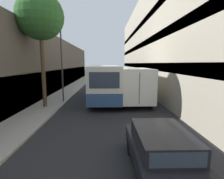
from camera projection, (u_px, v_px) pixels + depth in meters
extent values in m
plane|color=#232326|center=(109.00, 101.00, 15.35)|extent=(150.00, 150.00, 0.00)
cube|color=#9E998E|center=(54.00, 101.00, 15.22)|extent=(2.31, 60.00, 0.12)
cube|color=#51473D|center=(24.00, 65.00, 14.69)|extent=(2.40, 60.00, 6.39)
cube|color=black|center=(34.00, 87.00, 14.99)|extent=(1.08, 60.00, 2.55)
cube|color=#A89E89|center=(174.00, 31.00, 14.60)|extent=(2.40, 60.00, 11.96)
cube|color=#333D47|center=(164.00, 67.00, 15.03)|extent=(1.08, 60.00, 0.70)
cube|color=#333D47|center=(166.00, 35.00, 14.63)|extent=(1.08, 60.00, 0.70)
cube|color=#333D47|center=(167.00, 2.00, 14.24)|extent=(1.08, 60.00, 0.70)
cube|color=black|center=(163.00, 158.00, 5.10)|extent=(1.72, 4.23, 0.61)
cube|color=black|center=(162.00, 139.00, 5.12)|extent=(1.51, 2.32, 0.51)
cube|color=#2D3847|center=(178.00, 160.00, 3.97)|extent=(1.34, 0.03, 0.38)
cylinder|color=black|center=(130.00, 146.00, 6.37)|extent=(0.16, 0.60, 0.60)
cylinder|color=black|center=(173.00, 146.00, 6.41)|extent=(0.16, 0.60, 0.60)
cube|color=silver|center=(105.00, 80.00, 16.13)|extent=(2.40, 9.77, 2.65)
cube|color=#2D4C7A|center=(105.00, 90.00, 16.26)|extent=(2.43, 9.79, 0.90)
cube|color=#2D3847|center=(105.00, 76.00, 16.07)|extent=(2.44, 8.99, 0.85)
cube|color=#2D3847|center=(104.00, 80.00, 11.22)|extent=(1.97, 0.04, 1.06)
cylinder|color=black|center=(96.00, 89.00, 19.28)|extent=(0.24, 1.00, 1.00)
cylinder|color=black|center=(115.00, 89.00, 19.33)|extent=(0.24, 1.00, 1.00)
cylinder|color=black|center=(91.00, 100.00, 13.29)|extent=(0.24, 1.00, 1.00)
cylinder|color=black|center=(119.00, 100.00, 13.35)|extent=(0.24, 1.00, 1.00)
cube|color=silver|center=(128.00, 83.00, 17.65)|extent=(2.33, 1.98, 1.87)
cube|color=silver|center=(134.00, 84.00, 14.11)|extent=(2.43, 5.09, 2.48)
cube|color=#4C4C4C|center=(139.00, 88.00, 11.59)|extent=(0.05, 0.02, 2.11)
cylinder|color=black|center=(118.00, 91.00, 17.75)|extent=(0.22, 0.96, 0.96)
cylinder|color=black|center=(139.00, 91.00, 17.81)|extent=(0.22, 0.96, 0.96)
cylinder|color=black|center=(122.00, 102.00, 12.87)|extent=(0.22, 0.96, 0.96)
cylinder|color=black|center=(151.00, 102.00, 12.93)|extent=(0.22, 0.96, 0.96)
cube|color=silver|center=(101.00, 77.00, 27.92)|extent=(1.89, 4.40, 1.62)
cube|color=#2D3847|center=(101.00, 75.00, 29.73)|extent=(1.51, 0.04, 0.57)
cylinder|color=black|center=(96.00, 81.00, 29.27)|extent=(0.16, 0.64, 0.64)
cylinder|color=black|center=(106.00, 81.00, 29.31)|extent=(0.16, 0.64, 0.64)
cylinder|color=black|center=(95.00, 83.00, 26.75)|extent=(0.16, 0.64, 0.64)
cylinder|color=black|center=(106.00, 83.00, 26.79)|extent=(0.16, 0.64, 0.64)
cylinder|color=#38383D|center=(62.00, 64.00, 14.31)|extent=(0.12, 0.12, 6.31)
cube|color=#38383D|center=(60.00, 22.00, 13.83)|extent=(0.36, 0.80, 0.24)
cylinder|color=#4C3823|center=(43.00, 71.00, 12.62)|extent=(0.28, 0.28, 5.27)
sphere|color=#285623|center=(40.00, 16.00, 12.06)|extent=(3.26, 3.26, 3.26)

